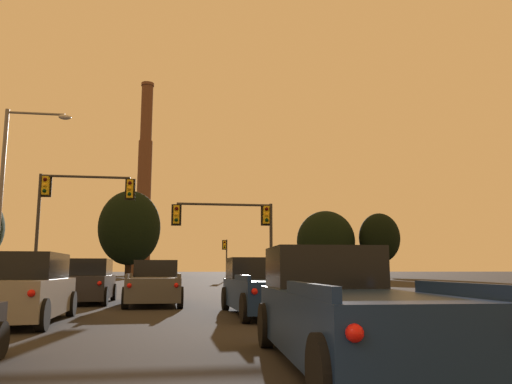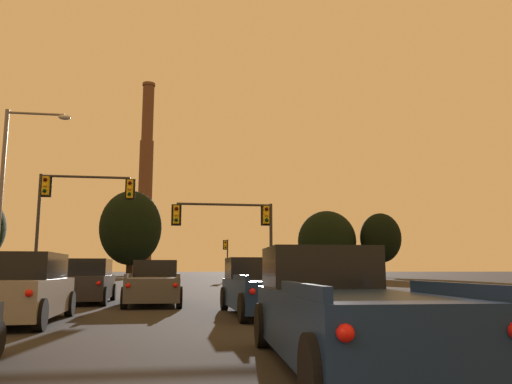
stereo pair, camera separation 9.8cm
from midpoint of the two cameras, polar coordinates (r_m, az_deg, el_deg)
suv_left_lane_front at (r=22.74m, az=-18.85°, el=-9.68°), size 2.25×4.96×1.86m
pickup_truck_right_lane_third at (r=7.85m, az=9.89°, el=-13.19°), size 2.41×5.58×1.82m
pickup_truck_right_lane_second at (r=16.29m, az=0.62°, el=-11.00°), size 2.31×5.55×1.82m
pickup_truck_center_lane_front at (r=21.41m, az=-11.62°, el=-10.30°), size 2.29×5.54×1.82m
suv_left_lane_second at (r=14.92m, az=-25.24°, el=-10.01°), size 2.25×4.96×1.86m
traffic_light_far_right at (r=64.94m, az=-3.55°, el=-7.03°), size 0.78×0.50×5.24m
traffic_light_overhead_right at (r=29.24m, az=-2.28°, el=-3.64°), size 6.03×0.50×5.28m
traffic_light_overhead_left at (r=30.03m, az=-20.55°, el=-1.14°), size 5.41×0.50×6.75m
street_lamp at (r=27.30m, az=-26.23°, el=1.05°), size 3.18×0.36×9.36m
smokestack at (r=123.90m, az=-12.73°, el=-0.59°), size 6.28×6.28×47.69m
treeline_center_left at (r=91.26m, az=13.89°, el=-5.13°), size 7.28×6.55×11.31m
treeline_far_left at (r=90.09m, az=7.96°, el=-5.60°), size 10.40×9.36×11.80m
treeline_far_right at (r=92.66m, az=-14.29°, el=-3.98°), size 10.98×9.88×15.51m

